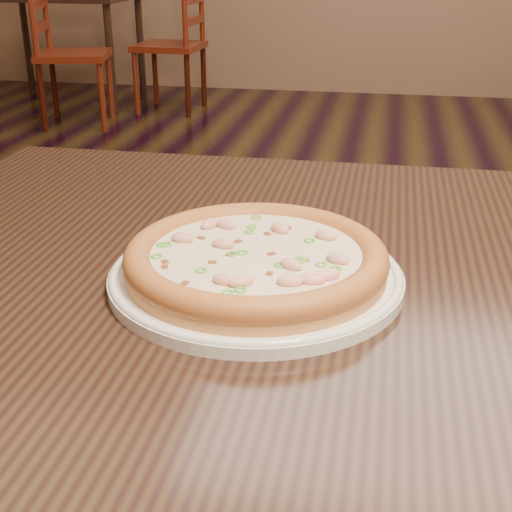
% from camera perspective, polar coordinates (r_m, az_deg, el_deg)
% --- Properties ---
extents(hero_table, '(1.20, 0.80, 0.75)m').
position_cam_1_polar(hero_table, '(0.80, 9.22, -7.68)').
color(hero_table, black).
rests_on(hero_table, ground).
extents(plate, '(0.29, 0.29, 0.02)m').
position_cam_1_polar(plate, '(0.72, -0.00, -1.56)').
color(plate, white).
rests_on(plate, hero_table).
extents(pizza, '(0.26, 0.26, 0.03)m').
position_cam_1_polar(pizza, '(0.71, 0.01, -0.22)').
color(pizza, '#C78347').
rests_on(pizza, plate).
extents(bg_table_left, '(1.00, 0.70, 0.75)m').
position_cam_1_polar(bg_table_left, '(5.38, -15.30, 18.60)').
color(bg_table_left, black).
rests_on(bg_table_left, ground).
extents(chair_a, '(0.51, 0.51, 0.95)m').
position_cam_1_polar(chair_a, '(4.71, -15.08, 15.34)').
color(chair_a, '#651902').
rests_on(chair_a, ground).
extents(chair_b, '(0.44, 0.44, 0.95)m').
position_cam_1_polar(chair_b, '(4.99, -6.35, 16.41)').
color(chair_b, '#651902').
rests_on(chair_b, ground).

